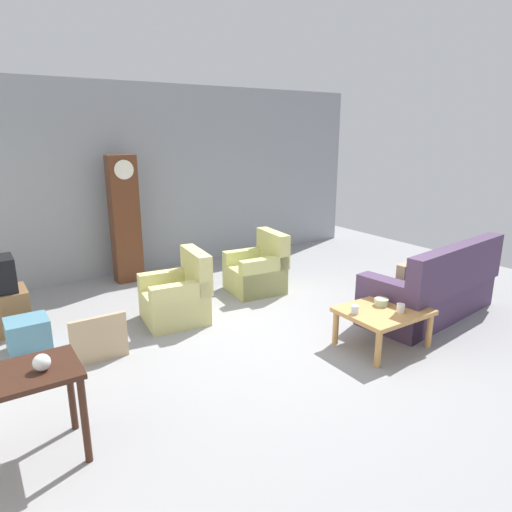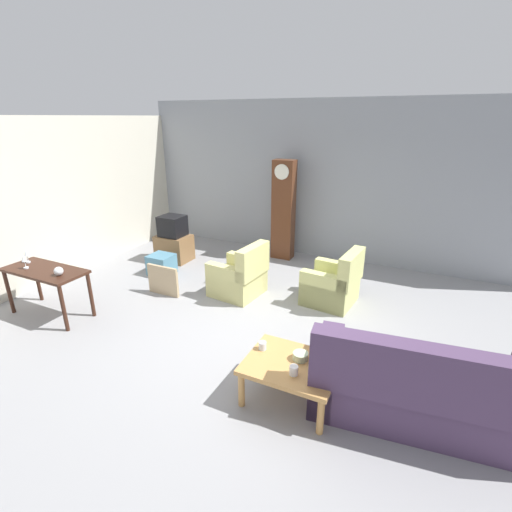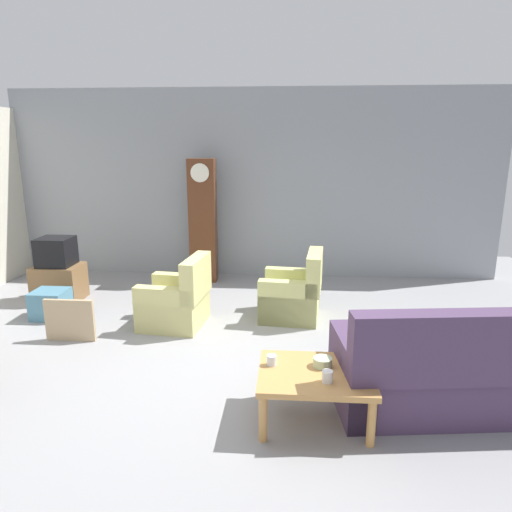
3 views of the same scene
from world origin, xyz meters
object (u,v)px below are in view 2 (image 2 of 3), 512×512
Objects in this scene: grandfather_clock at (283,210)px; glass_dome_cloche at (59,271)px; armchair_olive_near at (240,278)px; bowl_shallow_green at (300,356)px; tv_stand_cabinet at (174,248)px; storage_box_blue at (162,264)px; cup_white_porcelain at (294,370)px; bowl_white_stacked at (320,377)px; armchair_olive_far at (333,285)px; wine_glass_mid at (24,260)px; tv_crt at (172,226)px; wine_glass_tall at (27,254)px; console_table_dark at (46,276)px; coffee_table_wood at (291,368)px; framed_picture_leaning at (163,280)px; cup_blue_rimmed at (263,346)px; couch_floral at (422,392)px.

glass_dome_cloche is (-1.86, -3.89, -0.23)m from grandfather_clock.
armchair_olive_near is 5.64× the size of bowl_shallow_green.
grandfather_clock is 2.42m from tv_stand_cabinet.
cup_white_porcelain reaches higher than storage_box_blue.
armchair_olive_near is 2.93m from bowl_white_stacked.
tv_stand_cabinet is (-1.99, -1.14, -0.77)m from grandfather_clock.
bowl_shallow_green is (0.23, -2.27, 0.19)m from armchair_olive_far.
wine_glass_mid is at bearing -149.98° from armchair_olive_far.
wine_glass_tall is (-0.72, -2.62, 0.14)m from tv_crt.
storage_box_blue is at bearing 76.16° from console_table_dark.
tv_crt is at bearing 141.64° from cup_white_porcelain.
coffee_table_wood is 4.24m from wine_glass_mid.
armchair_olive_near is at bearing 130.26° from coffee_table_wood.
armchair_olive_near reaches higher than coffee_table_wood.
grandfather_clock is at bearing 64.47° from glass_dome_cloche.
armchair_olive_far is 1.92× the size of tv_crt.
tv_stand_cabinet is 0.75m from storage_box_blue.
armchair_olive_near is at bearing -89.63° from grandfather_clock.
framed_picture_leaning is at bearing -59.09° from tv_stand_cabinet.
cup_blue_rimmed is at bearing -1.48° from wine_glass_tall.
bowl_shallow_green is at bearing -35.98° from tv_stand_cabinet.
tv_crt reaches higher than cup_blue_rimmed.
tv_stand_cabinet is at bearing 84.52° from console_table_dark.
wine_glass_tall is (-2.71, -3.77, -0.15)m from grandfather_clock.
couch_floral is at bearing -55.98° from armchair_olive_far.
coffee_table_wood is 1.41× the size of tv_stand_cabinet.
console_table_dark is 0.63× the size of grandfather_clock.
couch_floral is 4.26m from framed_picture_leaning.
cup_white_porcelain is at bearing -4.08° from console_table_dark.
armchair_olive_near is at bearing 37.62° from wine_glass_mid.
wine_glass_mid is (-0.53, -2.79, 0.14)m from tv_crt.
storage_box_blue is 4.42m from bowl_white_stacked.
tv_crt is 0.93m from storage_box_blue.
framed_picture_leaning is at bearing -59.09° from tv_crt.
wine_glass_mid is at bearing 178.10° from bowl_white_stacked.
grandfather_clock is at bearing 59.61° from console_table_dark.
wine_glass_tall is at bearing -142.08° from framed_picture_leaning.
bowl_shallow_green reaches higher than coffee_table_wood.
tv_crt is (-1.99, -1.14, -0.29)m from grandfather_clock.
wine_glass_mid is (-5.47, -0.22, 0.53)m from couch_floral.
armchair_olive_far is 4.70m from wine_glass_mid.
armchair_olive_near is 10.05× the size of cup_blue_rimmed.
framed_picture_leaning is at bearing 151.84° from cup_blue_rimmed.
grandfather_clock reaches higher than armchair_olive_far.
wine_glass_mid reaches higher than coffee_table_wood.
coffee_table_wood is (-1.26, -0.25, 0.03)m from couch_floral.
bowl_white_stacked is (2.02, -2.11, 0.18)m from armchair_olive_near.
console_table_dark is at bearing -130.59° from framed_picture_leaning.
framed_picture_leaning is at bearing 37.92° from wine_glass_tall.
wine_glass_tall reaches higher than bowl_shallow_green.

